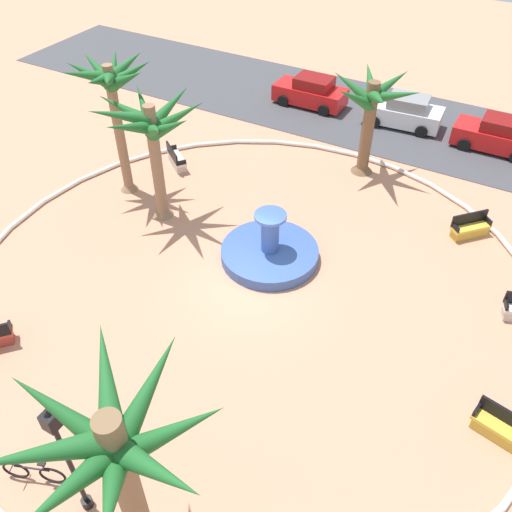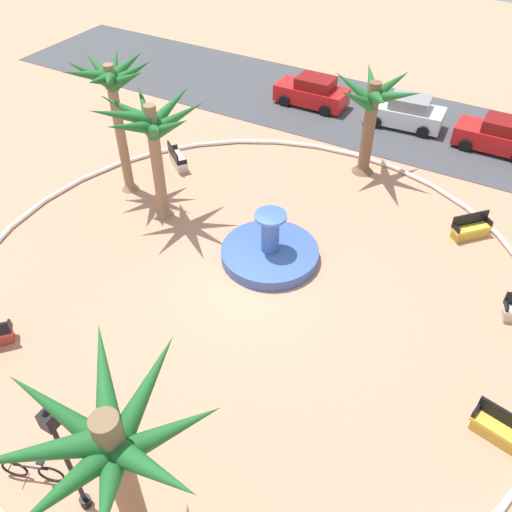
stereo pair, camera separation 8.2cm
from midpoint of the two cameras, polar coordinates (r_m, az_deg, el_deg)
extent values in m
plane|color=tan|center=(19.80, -0.77, -3.02)|extent=(80.00, 80.00, 0.00)
torus|color=silver|center=(19.73, -0.77, -2.81)|extent=(20.89, 20.89, 0.20)
cube|color=#424247|center=(31.24, 13.38, 13.84)|extent=(48.00, 8.00, 0.03)
cylinder|color=#38569E|center=(20.74, 1.33, 0.26)|extent=(3.73, 3.73, 0.45)
cylinder|color=#236093|center=(20.76, 1.33, 0.18)|extent=(3.29, 3.29, 0.34)
cylinder|color=#38569E|center=(20.11, 1.37, 2.37)|extent=(0.67, 0.67, 1.51)
cylinder|color=#3D5FAD|center=(19.61, 1.41, 4.23)|extent=(1.19, 1.19, 0.12)
cylinder|color=#8E6B4C|center=(23.84, -14.27, 12.50)|extent=(0.42, 0.42, 5.69)
cone|color=#8E6B4C|center=(25.13, -13.31, 7.32)|extent=(0.79, 0.79, 0.50)
cone|color=#1E6028|center=(22.34, -13.65, 17.59)|extent=(1.88, 0.65, 1.33)
cone|color=#1E6028|center=(22.79, -13.20, 18.23)|extent=(1.76, 1.66, 1.28)
cone|color=#1E6028|center=(23.24, -13.66, 18.89)|extent=(0.89, 1.95, 1.09)
cone|color=#1E6028|center=(23.53, -14.84, 18.48)|extent=(1.35, 1.88, 1.41)
cone|color=#1E6028|center=(23.48, -16.48, 18.48)|extent=(1.96, 1.07, 1.19)
cone|color=#1E6028|center=(23.13, -17.31, 17.89)|extent=(1.95, 1.19, 1.24)
cone|color=#1E6028|center=(22.65, -17.59, 17.66)|extent=(1.55, 1.86, 1.04)
cone|color=#1E6028|center=(22.07, -16.27, 17.24)|extent=(1.11, 1.97, 1.09)
cone|color=#1E6028|center=(21.97, -15.37, 17.36)|extent=(1.67, 1.78, 1.05)
cylinder|color=#8E6B4C|center=(22.00, -10.51, 9.46)|extent=(0.47, 0.47, 4.96)
cone|color=#8E6B4C|center=(23.23, -9.84, 4.78)|extent=(0.88, 0.88, 0.50)
cone|color=#1E6028|center=(20.46, -9.23, 13.18)|extent=(2.26, 0.85, 1.65)
cone|color=#1E6028|center=(21.02, -8.39, 14.26)|extent=(2.14, 1.80, 1.54)
cone|color=#1E6028|center=(21.64, -9.15, 15.31)|extent=(0.89, 2.35, 1.35)
cone|color=#1E6028|center=(21.95, -11.77, 14.94)|extent=(2.09, 1.83, 1.60)
cone|color=#1E6028|center=(21.55, -13.73, 14.75)|extent=(2.36, 0.84, 1.23)
cone|color=#1E6028|center=(20.99, -14.28, 14.13)|extent=(2.10, 1.95, 1.10)
cone|color=#1E6028|center=(20.43, -13.24, 13.01)|extent=(0.81, 2.33, 1.41)
cone|color=#1E6028|center=(20.17, -10.68, 12.82)|extent=(2.04, 1.94, 1.52)
cylinder|color=brown|center=(25.27, 11.56, 12.93)|extent=(0.54, 0.54, 4.36)
cone|color=brown|center=(26.21, 10.99, 9.22)|extent=(1.03, 1.03, 0.50)
cone|color=#1E6028|center=(24.22, 14.38, 16.03)|extent=(2.19, 0.64, 1.25)
cone|color=#1E6028|center=(25.17, 13.87, 17.23)|extent=(1.45, 2.21, 1.14)
cone|color=#1E6028|center=(25.38, 11.78, 17.74)|extent=(1.56, 2.18, 1.15)
cone|color=#1E6028|center=(24.86, 10.04, 17.10)|extent=(2.19, 0.73, 1.40)
cone|color=#1E6028|center=(24.04, 10.30, 15.97)|extent=(1.62, 2.06, 1.57)
cone|color=#1E6028|center=(23.56, 12.60, 15.79)|extent=(1.57, 2.17, 1.12)
cylinder|color=brown|center=(12.45, -13.26, -23.21)|extent=(0.55, 0.55, 5.52)
cone|color=#1E6028|center=(9.99, -10.85, -21.26)|extent=(2.47, 0.88, 1.47)
cone|color=#1E6028|center=(10.46, -9.30, -17.84)|extent=(2.21, 1.84, 1.70)
cone|color=#1E6028|center=(10.92, -11.59, -13.79)|extent=(0.64, 2.41, 1.56)
cone|color=#1E6028|center=(11.05, -15.65, -12.46)|extent=(2.10, 2.15, 1.27)
cone|color=#1E6028|center=(11.02, -19.81, -15.31)|extent=(2.43, 0.74, 1.52)
cone|color=#1E6028|center=(10.48, -21.79, -18.73)|extent=(1.96, 2.27, 1.20)
cone|color=#1E6028|center=(10.20, -19.32, -22.07)|extent=(0.64, 2.42, 1.49)
cone|color=#1E6028|center=(10.09, -15.22, -23.04)|extent=(1.93, 2.16, 1.69)
cube|color=black|center=(19.31, -24.58, -6.83)|extent=(0.39, 0.36, 0.24)
cube|color=beige|center=(26.29, -8.40, 10.16)|extent=(1.58, 1.37, 0.12)
cube|color=black|center=(26.09, -8.91, 10.62)|extent=(1.32, 1.03, 0.50)
cube|color=#B6ADA0|center=(26.42, -8.35, 9.68)|extent=(1.45, 1.26, 0.39)
cube|color=black|center=(26.85, -8.91, 11.15)|extent=(0.34, 0.41, 0.24)
cube|color=black|center=(25.59, -7.93, 9.65)|extent=(0.34, 0.41, 0.24)
cube|color=gold|center=(16.97, 24.25, -16.16)|extent=(1.67, 0.82, 0.12)
cube|color=black|center=(16.87, 24.81, -15.10)|extent=(1.58, 0.41, 0.50)
cube|color=gold|center=(17.17, 24.01, -16.63)|extent=(1.54, 0.75, 0.39)
cube|color=black|center=(16.89, 22.05, -14.72)|extent=(0.17, 0.46, 0.24)
cube|color=gold|center=(23.25, 21.55, 2.84)|extent=(1.45, 1.51, 0.12)
cube|color=black|center=(23.21, 21.44, 3.73)|extent=(1.15, 1.23, 0.50)
cube|color=gold|center=(23.40, 21.39, 2.35)|extent=(1.34, 1.39, 0.39)
cube|color=black|center=(23.61, 23.09, 3.42)|extent=(0.38, 0.36, 0.24)
cube|color=black|center=(22.75, 20.12, 2.79)|extent=(0.38, 0.36, 0.24)
cube|color=black|center=(20.10, 24.68, -4.65)|extent=(0.22, 0.45, 0.24)
cylinder|color=black|center=(14.14, -18.88, -20.46)|extent=(0.12, 0.12, 3.63)
cylinder|color=black|center=(15.58, -17.46, -23.44)|extent=(0.28, 0.28, 0.30)
cube|color=black|center=(12.47, -20.95, -15.87)|extent=(0.32, 0.32, 0.44)
sphere|color=#F2EDCC|center=(12.47, -20.95, -15.87)|extent=(0.22, 0.22, 0.22)
cone|color=black|center=(12.25, -21.27, -15.14)|extent=(0.20, 0.20, 0.18)
cylinder|color=black|center=(15.93, -16.88, -19.31)|extent=(0.40, 0.40, 0.70)
torus|color=#4C4C51|center=(15.64, -17.14, -18.67)|extent=(0.46, 0.46, 0.06)
torus|color=black|center=(16.35, -24.04, -19.86)|extent=(0.69, 0.32, 0.72)
torus|color=black|center=(15.94, -20.73, -20.76)|extent=(0.69, 0.32, 0.72)
cylinder|color=black|center=(15.95, -22.63, -19.89)|extent=(0.90, 0.39, 0.05)
cylinder|color=black|center=(15.68, -21.60, -19.94)|extent=(0.04, 0.04, 0.30)
cube|color=black|center=(15.54, -21.76, -19.63)|extent=(0.22, 0.17, 0.06)
cylinder|color=black|center=(16.03, -24.24, -19.24)|extent=(0.19, 0.42, 0.03)
cube|color=red|center=(31.86, 5.61, 16.54)|extent=(4.01, 1.73, 0.90)
cube|color=maroon|center=(31.50, 6.05, 17.66)|extent=(2.01, 1.46, 0.60)
cube|color=#333D47|center=(31.86, 4.49, 17.88)|extent=(0.30, 1.36, 0.51)
cylinder|color=black|center=(31.76, 2.80, 15.97)|extent=(0.64, 0.22, 0.64)
cylinder|color=black|center=(33.16, 4.18, 17.04)|extent=(0.64, 0.22, 0.64)
cylinder|color=black|center=(30.86, 7.05, 14.92)|extent=(0.64, 0.22, 0.64)
cylinder|color=black|center=(32.30, 8.30, 16.04)|extent=(0.64, 0.22, 0.64)
cube|color=silver|center=(30.51, 15.06, 14.18)|extent=(4.12, 2.01, 0.90)
cube|color=gray|center=(30.18, 15.68, 15.31)|extent=(2.11, 1.60, 0.60)
cube|color=#333D47|center=(30.34, 13.96, 15.59)|extent=(0.40, 1.38, 0.51)
cylinder|color=black|center=(30.10, 12.24, 13.59)|extent=(0.66, 0.27, 0.64)
cylinder|color=black|center=(31.60, 13.09, 14.83)|extent=(0.66, 0.27, 0.64)
cylinder|color=black|center=(29.75, 16.91, 12.39)|extent=(0.66, 0.27, 0.64)
cylinder|color=black|center=(31.27, 17.56, 13.69)|extent=(0.66, 0.27, 0.64)
cube|color=red|center=(29.73, 23.77, 11.30)|extent=(4.00, 1.71, 0.90)
cube|color=maroon|center=(29.40, 24.54, 12.39)|extent=(2.00, 1.45, 0.60)
cube|color=#333D47|center=(29.49, 22.80, 12.81)|extent=(0.30, 1.36, 0.51)
cylinder|color=black|center=(29.20, 20.95, 10.85)|extent=(0.64, 0.22, 0.64)
cylinder|color=black|center=(30.71, 21.67, 12.17)|extent=(0.64, 0.22, 0.64)
camera|label=1|loc=(0.04, -90.12, -0.10)|focal=38.08mm
camera|label=2|loc=(0.04, 89.88, 0.10)|focal=38.08mm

